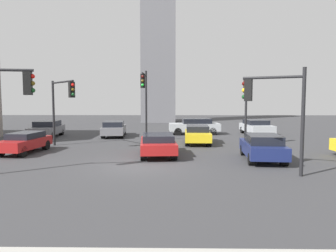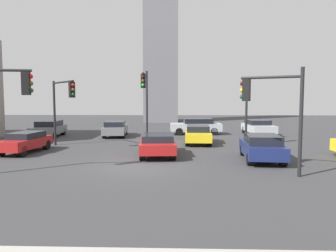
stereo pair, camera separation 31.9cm
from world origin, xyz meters
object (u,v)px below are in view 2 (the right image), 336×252
at_px(traffic_light_2, 246,99).
at_px(car_2, 49,128).
at_px(traffic_light_0, 63,98).
at_px(traffic_light_3, 145,93).
at_px(car_0, 25,142).
at_px(car_5, 262,147).
at_px(car_7, 258,127).
at_px(car_4, 115,128).
at_px(traffic_light_4, 271,102).
at_px(car_3, 196,126).
at_px(car_8, 198,134).
at_px(car_1, 157,144).

bearing_deg(traffic_light_2, car_2, -72.04).
xyz_separation_m(traffic_light_0, traffic_light_3, (5.33, 2.60, 0.44)).
xyz_separation_m(car_0, car_5, (14.14, -2.18, 0.06)).
bearing_deg(car_5, traffic_light_2, 1.85).
height_order(car_5, car_7, car_5).
bearing_deg(car_4, traffic_light_4, -150.67).
bearing_deg(traffic_light_0, car_3, 92.97).
distance_m(car_0, car_7, 20.05).
xyz_separation_m(traffic_light_2, car_5, (-0.25, -5.31, -2.60)).
xyz_separation_m(car_0, car_7, (17.10, 10.47, 0.07)).
relative_size(car_7, car_8, 1.10).
height_order(traffic_light_2, car_4, traffic_light_2).
height_order(car_0, car_3, car_3).
xyz_separation_m(traffic_light_3, car_2, (-9.04, 3.81, -3.09)).
bearing_deg(car_7, traffic_light_3, -62.64).
bearing_deg(traffic_light_2, traffic_light_0, -48.88).
height_order(car_3, car_4, car_3).
xyz_separation_m(traffic_light_4, car_3, (-2.37, 16.04, -2.42)).
xyz_separation_m(car_2, car_5, (16.08, -10.51, 0.00)).
xyz_separation_m(car_1, car_3, (2.98, 11.60, 0.09)).
distance_m(traffic_light_0, car_3, 13.30).
height_order(car_3, car_7, car_3).
bearing_deg(traffic_light_0, traffic_light_4, 19.08).
xyz_separation_m(traffic_light_2, car_3, (-3.07, 7.67, -2.54)).
relative_size(traffic_light_4, car_7, 1.00).
bearing_deg(traffic_light_0, car_4, 123.03).
bearing_deg(car_4, car_8, -127.41).
bearing_deg(car_3, car_4, 10.73).
distance_m(traffic_light_0, car_5, 13.30).
distance_m(traffic_light_4, car_3, 16.40).
relative_size(car_4, car_8, 1.12).
bearing_deg(car_5, car_8, 29.42).
bearing_deg(traffic_light_3, traffic_light_2, 79.94).
relative_size(traffic_light_2, traffic_light_4, 1.02).
height_order(traffic_light_4, car_2, traffic_light_4).
relative_size(car_0, car_3, 0.86).
relative_size(traffic_light_0, traffic_light_4, 0.99).
bearing_deg(traffic_light_4, car_8, -49.95).
relative_size(traffic_light_2, car_1, 1.04).
relative_size(traffic_light_4, car_2, 1.02).
distance_m(traffic_light_0, traffic_light_2, 12.68).
xyz_separation_m(traffic_light_3, traffic_light_4, (6.60, -9.77, -0.61)).
xyz_separation_m(traffic_light_2, traffic_light_4, (-0.69, -8.38, -0.13)).
distance_m(traffic_light_4, car_0, 14.89).
bearing_deg(traffic_light_2, car_0, -42.11).
bearing_deg(car_7, traffic_light_0, -64.23).
xyz_separation_m(car_3, car_8, (-0.24, -6.38, -0.09)).
xyz_separation_m(car_2, car_4, (5.85, 0.59, -0.02)).
distance_m(car_1, car_2, 13.76).
bearing_deg(traffic_light_0, car_8, 65.11).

